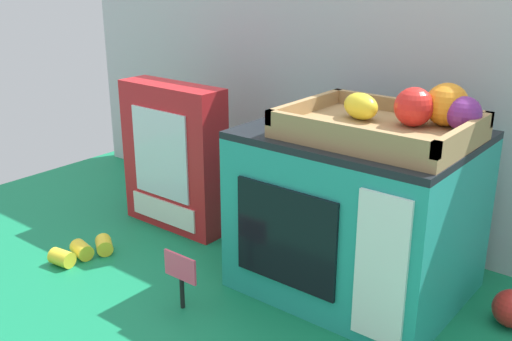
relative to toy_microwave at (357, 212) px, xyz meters
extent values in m
plane|color=#147A4C|center=(-0.13, -0.03, -0.14)|extent=(1.70, 1.70, 0.00)
cube|color=#B7BABF|center=(-0.13, 0.23, 0.17)|extent=(1.61, 0.03, 0.62)
cube|color=teal|center=(0.00, 0.00, -0.01)|extent=(0.37, 0.30, 0.28)
cube|color=black|center=(0.00, 0.00, 0.14)|extent=(0.37, 0.30, 0.01)
cube|color=black|center=(-0.04, -0.15, -0.01)|extent=(0.19, 0.01, 0.17)
cube|color=white|center=(0.12, -0.15, -0.01)|extent=(0.08, 0.01, 0.23)
cube|color=#A37F51|center=(0.04, -0.02, 0.15)|extent=(0.29, 0.22, 0.02)
cube|color=#A37F51|center=(0.04, -0.12, 0.18)|extent=(0.29, 0.01, 0.02)
cube|color=#A37F51|center=(0.04, 0.08, 0.18)|extent=(0.29, 0.01, 0.02)
cube|color=#A37F51|center=(-0.10, -0.02, 0.18)|extent=(0.01, 0.22, 0.02)
cube|color=#A37F51|center=(0.18, -0.02, 0.18)|extent=(0.01, 0.22, 0.02)
sphere|color=#72287F|center=(0.15, 0.04, 0.19)|extent=(0.05, 0.05, 0.05)
ellipsoid|color=yellow|center=(-0.01, 0.00, 0.19)|extent=(0.08, 0.06, 0.04)
sphere|color=red|center=(0.08, 0.01, 0.20)|extent=(0.06, 0.06, 0.06)
sphere|color=orange|center=(0.12, 0.05, 0.20)|extent=(0.07, 0.07, 0.07)
cube|color=red|center=(-0.44, -0.01, 0.01)|extent=(0.25, 0.08, 0.31)
cube|color=silver|center=(-0.44, -0.05, 0.03)|extent=(0.16, 0.00, 0.19)
cube|color=white|center=(-0.44, -0.05, -0.10)|extent=(0.19, 0.00, 0.05)
cylinder|color=black|center=(-0.19, -0.24, -0.12)|extent=(0.01, 0.01, 0.06)
cube|color=#F44C6B|center=(-0.19, -0.25, -0.07)|extent=(0.07, 0.00, 0.05)
cylinder|color=yellow|center=(-0.45, -0.20, -0.13)|extent=(0.06, 0.05, 0.03)
cylinder|color=yellow|center=(-0.47, -0.24, -0.13)|extent=(0.05, 0.04, 0.03)
cylinder|color=yellow|center=(-0.47, -0.28, -0.13)|extent=(0.05, 0.04, 0.03)
sphere|color=red|center=(0.26, 0.05, -0.11)|extent=(0.06, 0.06, 0.06)
camera|label=1|loc=(0.46, -0.85, 0.41)|focal=42.10mm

